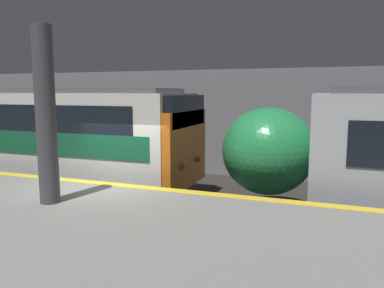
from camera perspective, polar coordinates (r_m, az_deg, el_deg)
ground_plane at (r=9.73m, az=-12.58°, el=-12.27°), size 120.00×120.00×0.00m
platform at (r=7.62m, az=-23.81°, el=-13.97°), size 40.00×5.24×1.15m
station_rear_barrier at (r=15.27m, az=1.05°, el=3.33°), size 50.00×0.15×4.20m
support_pillar_near at (r=7.79m, az=-21.38°, el=3.98°), size 0.39×0.39×3.44m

